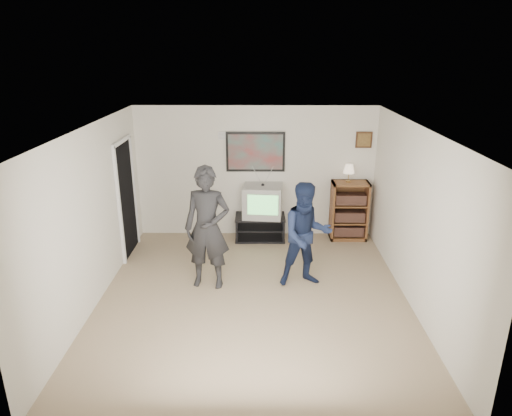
{
  "coord_description": "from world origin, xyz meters",
  "views": [
    {
      "loc": [
        0.1,
        -5.88,
        3.49
      ],
      "look_at": [
        0.03,
        0.75,
        1.15
      ],
      "focal_mm": 32.0,
      "sensor_mm": 36.0,
      "label": 1
    }
  ],
  "objects_px": {
    "crt_television": "(263,201)",
    "person_tall": "(207,228)",
    "media_stand": "(260,227)",
    "person_short": "(306,235)",
    "bookshelf": "(349,211)"
  },
  "relations": [
    {
      "from": "person_short",
      "to": "bookshelf",
      "type": "bearing_deg",
      "value": 51.27
    },
    {
      "from": "media_stand",
      "to": "person_short",
      "type": "bearing_deg",
      "value": -68.98
    },
    {
      "from": "crt_television",
      "to": "person_tall",
      "type": "bearing_deg",
      "value": -109.3
    },
    {
      "from": "crt_television",
      "to": "media_stand",
      "type": "bearing_deg",
      "value": -174.6
    },
    {
      "from": "bookshelf",
      "to": "person_short",
      "type": "distance_m",
      "value": 2.07
    },
    {
      "from": "crt_television",
      "to": "bookshelf",
      "type": "bearing_deg",
      "value": 7.14
    },
    {
      "from": "media_stand",
      "to": "person_short",
      "type": "relative_size",
      "value": 0.58
    },
    {
      "from": "crt_television",
      "to": "person_tall",
      "type": "relative_size",
      "value": 0.38
    },
    {
      "from": "crt_television",
      "to": "bookshelf",
      "type": "distance_m",
      "value": 1.65
    },
    {
      "from": "crt_television",
      "to": "person_tall",
      "type": "height_order",
      "value": "person_tall"
    },
    {
      "from": "media_stand",
      "to": "crt_television",
      "type": "bearing_deg",
      "value": -0.72
    },
    {
      "from": "person_tall",
      "to": "person_short",
      "type": "bearing_deg",
      "value": 8.81
    },
    {
      "from": "bookshelf",
      "to": "person_tall",
      "type": "bearing_deg",
      "value": -143.04
    },
    {
      "from": "person_tall",
      "to": "person_short",
      "type": "relative_size",
      "value": 1.16
    },
    {
      "from": "bookshelf",
      "to": "person_short",
      "type": "xyz_separation_m",
      "value": [
        -0.99,
        -1.81,
        0.25
      ]
    }
  ]
}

